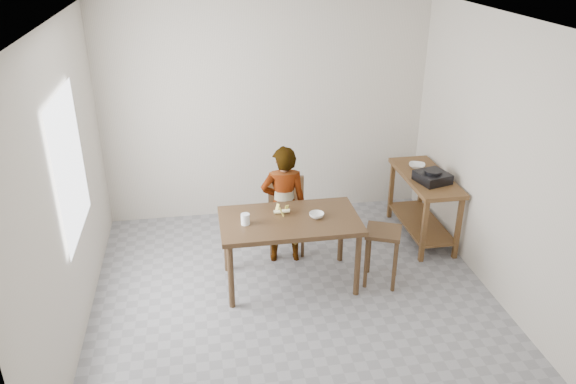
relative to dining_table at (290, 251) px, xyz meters
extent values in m
cube|color=gray|center=(0.00, -0.30, -0.40)|extent=(4.00, 4.00, 0.04)
cube|color=white|center=(0.00, -0.30, 2.35)|extent=(4.00, 4.00, 0.04)
cube|color=beige|center=(0.00, 1.72, 0.98)|extent=(4.00, 0.04, 2.70)
cube|color=beige|center=(0.00, -2.32, 0.98)|extent=(4.00, 0.04, 2.70)
cube|color=beige|center=(-2.02, -0.30, 0.98)|extent=(0.04, 4.00, 2.70)
cube|color=beige|center=(2.02, -0.30, 0.98)|extent=(0.04, 4.00, 2.70)
cube|color=white|center=(-1.97, -0.10, 1.12)|extent=(0.02, 1.10, 1.30)
imported|color=white|center=(0.01, 0.46, 0.30)|extent=(0.51, 0.35, 1.35)
cylinder|color=white|center=(-0.45, -0.04, 0.43)|extent=(0.11, 0.11, 0.11)
imported|color=white|center=(0.27, -0.01, 0.40)|extent=(0.19, 0.19, 0.05)
imported|color=white|center=(1.70, 0.94, 0.45)|extent=(0.25, 0.25, 0.05)
cube|color=black|center=(1.72, 0.52, 0.48)|extent=(0.40, 0.40, 0.11)
camera|label=1|loc=(-0.84, -4.89, 3.00)|focal=35.00mm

